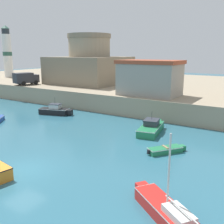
% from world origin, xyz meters
% --- Properties ---
extents(ground_plane, '(200.00, 200.00, 0.00)m').
position_xyz_m(ground_plane, '(0.00, 0.00, 0.00)').
color(ground_plane, '#2D667A').
extents(quay_seawall, '(120.00, 40.00, 2.67)m').
position_xyz_m(quay_seawall, '(0.00, 38.31, 1.33)').
color(quay_seawall, gray).
rests_on(quay_seawall, ground).
extents(dinghy_green_2, '(2.73, 3.27, 0.57)m').
position_xyz_m(dinghy_green_2, '(7.59, 9.06, 0.27)').
color(dinghy_green_2, '#237A4C').
rests_on(dinghy_green_2, ground).
extents(motorboat_green_3, '(2.81, 5.97, 2.33)m').
position_xyz_m(motorboat_green_3, '(4.03, 13.85, 0.54)').
color(motorboat_green_3, '#237A4C').
rests_on(motorboat_green_3, ground).
extents(sailboat_red_4, '(5.69, 4.48, 4.71)m').
position_xyz_m(sailboat_red_4, '(11.36, 0.01, 0.46)').
color(sailboat_red_4, red).
rests_on(sailboat_red_4, ground).
extents(motorboat_black_5, '(4.89, 2.69, 2.41)m').
position_xyz_m(motorboat_black_5, '(-10.85, 14.33, 0.56)').
color(motorboat_black_5, black).
rests_on(motorboat_black_5, ground).
extents(fortress, '(12.91, 12.91, 9.22)m').
position_xyz_m(fortress, '(-16.00, 29.17, 6.04)').
color(fortress, gray).
rests_on(fortress, quay_seawall).
extents(lighthouse, '(2.09, 2.09, 11.98)m').
position_xyz_m(lighthouse, '(-40.00, 28.58, 8.46)').
color(lighthouse, silver).
rests_on(lighthouse, quay_seawall).
extents(harbor_shed_mid_row, '(8.41, 5.32, 4.81)m').
position_xyz_m(harbor_shed_mid_row, '(0.00, 21.86, 5.10)').
color(harbor_shed_mid_row, gray).
rests_on(harbor_shed_mid_row, quay_seawall).
extents(truck_on_quay, '(3.19, 4.71, 2.20)m').
position_xyz_m(truck_on_quay, '(-24.11, 20.51, 3.89)').
color(truck_on_quay, '#333338').
rests_on(truck_on_quay, quay_seawall).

